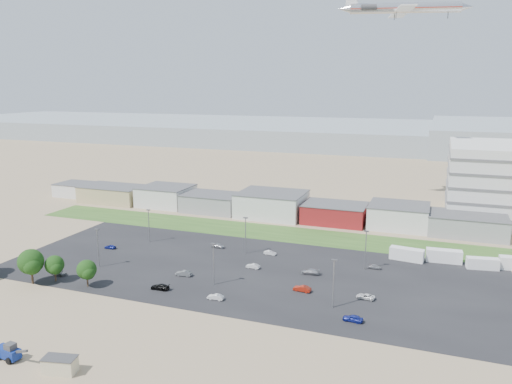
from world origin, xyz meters
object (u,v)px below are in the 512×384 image
at_px(portable_shed, 60,365).
at_px(parked_car_13, 216,297).
at_px(parked_car_4, 184,273).
at_px(parked_car_1, 302,289).
at_px(parked_car_2, 353,318).
at_px(parked_car_6, 218,246).
at_px(parked_car_0, 365,296).
at_px(parked_car_3, 160,287).
at_px(telehandler, 8,351).
at_px(box_trailer_a, 407,254).
at_px(parked_car_7, 253,266).
at_px(parked_car_11, 270,253).
at_px(parked_car_12, 310,272).
at_px(parked_car_8, 375,267).
at_px(airliner, 405,8).
at_px(parked_car_5, 110,247).
at_px(parked_car_10, 59,273).

xyz_separation_m(portable_shed, parked_car_13, (11.21, 33.17, -0.74)).
bearing_deg(parked_car_4, parked_car_1, 87.41).
bearing_deg(parked_car_2, parked_car_6, -121.12).
bearing_deg(parked_car_0, parked_car_13, -62.05).
relative_size(parked_car_3, parked_car_6, 1.10).
relative_size(telehandler, box_trailer_a, 0.85).
relative_size(parked_car_7, parked_car_11, 1.05).
distance_m(parked_car_0, parked_car_12, 17.29).
relative_size(parked_car_8, parked_car_11, 0.96).
bearing_deg(portable_shed, box_trailer_a, 44.53).
distance_m(parked_car_0, parked_car_1, 13.53).
bearing_deg(airliner, parked_car_5, -143.82).
xyz_separation_m(parked_car_7, parked_car_13, (-0.90, -19.74, 0.00)).
relative_size(parked_car_6, parked_car_8, 1.22).
bearing_deg(parked_car_7, parked_car_5, -86.59).
height_order(parked_car_4, parked_car_6, parked_car_4).
distance_m(parked_car_2, parked_car_5, 72.67).
bearing_deg(parked_car_13, portable_shed, -20.23).
bearing_deg(parked_car_8, parked_car_10, 112.17).
bearing_deg(parked_car_1, parked_car_5, -93.52).
bearing_deg(parked_car_13, parked_car_4, -128.34).
relative_size(parked_car_8, parked_car_12, 0.73).
distance_m(telehandler, parked_car_10, 37.57).
bearing_deg(portable_shed, parked_car_13, 58.95).
xyz_separation_m(parked_car_2, parked_car_7, (-27.71, 19.74, -0.09)).
bearing_deg(parked_car_1, parked_car_3, -65.27).
distance_m(parked_car_10, parked_car_13, 40.58).
bearing_deg(parked_car_3, parked_car_6, 178.37).
bearing_deg(telehandler, airliner, 76.46).
xyz_separation_m(parked_car_2, parked_car_6, (-42.31, 31.20, -0.09)).
bearing_deg(parked_car_2, parked_car_11, -133.39).
relative_size(airliner, parked_car_11, 13.68).
bearing_deg(parked_car_11, telehandler, 162.76).
height_order(parked_car_8, parked_car_12, parked_car_12).
xyz_separation_m(parked_car_1, parked_car_10, (-56.44, -10.67, -0.05)).
bearing_deg(parked_car_1, parked_car_0, 99.91).
xyz_separation_m(parked_car_0, parked_car_8, (-0.42, 18.56, -0.00)).
height_order(parked_car_0, parked_car_13, parked_car_13).
xyz_separation_m(box_trailer_a, parked_car_13, (-35.78, -38.92, -1.00)).
bearing_deg(parked_car_13, box_trailer_a, 135.86).
relative_size(telehandler, parked_car_5, 2.22).
bearing_deg(parked_car_7, parked_car_2, 58.59).
relative_size(parked_car_5, parked_car_8, 1.02).
xyz_separation_m(parked_car_7, parked_car_12, (14.10, 1.07, 0.06)).
relative_size(airliner, parked_car_5, 14.01).
bearing_deg(parked_car_12, parked_car_6, -111.58).
distance_m(parked_car_2, parked_car_8, 29.76).
bearing_deg(parked_car_8, parked_car_6, 86.83).
xyz_separation_m(parked_car_2, parked_car_12, (-13.61, 20.81, -0.02)).
bearing_deg(parked_car_1, portable_shed, -25.59).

